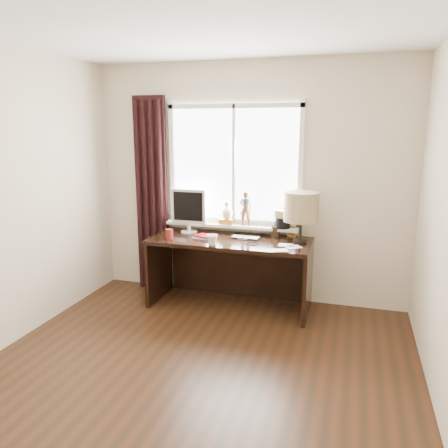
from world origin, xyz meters
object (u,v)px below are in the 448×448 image
(red_cup, at_px, (169,234))
(monitor, at_px, (189,208))
(desk, at_px, (232,259))
(table_lamp, at_px, (301,207))
(laptop, at_px, (246,238))
(mug, at_px, (212,239))

(red_cup, xyz_separation_m, monitor, (0.10, 0.32, 0.23))
(desk, distance_m, monitor, 0.74)
(red_cup, bearing_deg, table_lamp, 10.80)
(monitor, bearing_deg, desk, -6.58)
(red_cup, distance_m, desk, 0.73)
(laptop, relative_size, monitor, 0.59)
(laptop, bearing_deg, monitor, 176.27)
(red_cup, distance_m, monitor, 0.40)
(desk, height_order, table_lamp, table_lamp)
(laptop, height_order, desk, laptop)
(laptop, bearing_deg, mug, -124.64)
(laptop, distance_m, table_lamp, 0.67)
(mug, height_order, desk, mug)
(red_cup, height_order, table_lamp, table_lamp)
(monitor, bearing_deg, laptop, -7.22)
(desk, relative_size, table_lamp, 3.27)
(laptop, xyz_separation_m, table_lamp, (0.57, 0.02, 0.35))
(red_cup, bearing_deg, monitor, 72.68)
(red_cup, height_order, desk, red_cup)
(mug, bearing_deg, red_cup, 168.62)
(laptop, relative_size, mug, 2.62)
(mug, height_order, table_lamp, table_lamp)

